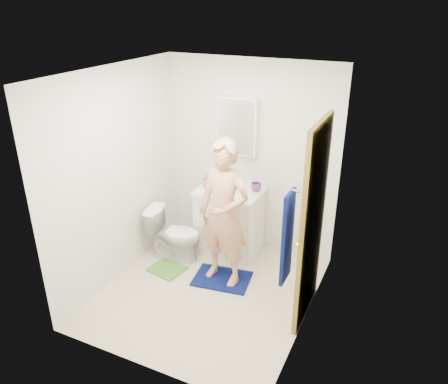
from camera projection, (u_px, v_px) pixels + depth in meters
The scene contains 22 objects.
floor at pixel (208, 292), 4.89m from camera, with size 2.20×2.40×0.02m, color beige.
ceiling at pixel (204, 71), 3.90m from camera, with size 2.20×2.40×0.02m, color white.
wall_back at pixel (251, 157), 5.39m from camera, with size 2.20×0.02×2.40m, color silver.
wall_front at pixel (135, 252), 3.39m from camera, with size 2.20×0.02×2.40m, color silver.
wall_left at pixel (117, 177), 4.82m from camera, with size 0.02×2.40×2.40m, color silver.
wall_right at pixel (315, 216), 3.96m from camera, with size 0.02×2.40×2.40m, color silver.
vanity_cabinet at pixel (230, 222), 5.53m from camera, with size 0.75×0.55×0.80m, color white.
countertop at pixel (230, 192), 5.36m from camera, with size 0.79×0.59×0.05m, color white.
sink_basin at pixel (230, 191), 5.35m from camera, with size 0.40×0.40×0.03m, color white.
faucet at pixel (236, 180), 5.47m from camera, with size 0.03×0.03×0.12m, color silver.
medicine_cabinet at pixel (238, 126), 5.23m from camera, with size 0.50×0.12×0.70m, color white.
mirror_panel at pixel (236, 127), 5.18m from camera, with size 0.46×0.01×0.66m, color white.
door at pixel (312, 224), 4.18m from camera, with size 0.05×0.80×2.05m, color olive.
door_knob at pixel (298, 246), 3.96m from camera, with size 0.07×0.07×0.07m, color gold.
towel at pixel (287, 238), 3.50m from camera, with size 0.03×0.24×0.80m, color #081351.
towel_hook at pixel (296, 191), 3.32m from camera, with size 0.02×0.02×0.06m, color silver.
toilet at pixel (174, 234), 5.39m from camera, with size 0.37×0.66×0.67m, color white.
bath_mat at pixel (222, 279), 5.09m from camera, with size 0.64×0.46×0.02m, color #081351.
green_rug at pixel (167, 269), 5.27m from camera, with size 0.40×0.34×0.02m, color #508E2F.
soap_dispenser at pixel (207, 181), 5.38m from camera, with size 0.08×0.09×0.19m, color #C55C72.
toothbrush_cup at pixel (256, 187), 5.31m from camera, with size 0.13×0.13×0.10m, color #6F387B.
man at pixel (224, 214), 4.74m from camera, with size 0.61×0.40×1.68m, color tan.
Camera 1 is at (1.86, -3.54, 3.02)m, focal length 35.00 mm.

